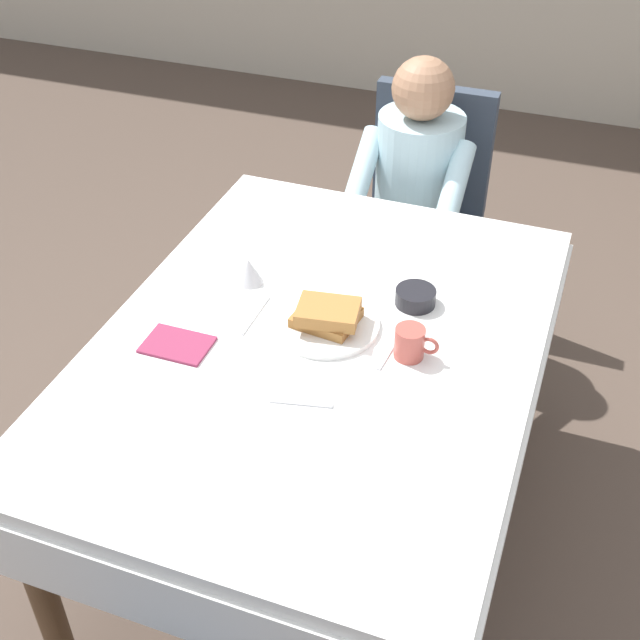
{
  "coord_description": "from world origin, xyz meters",
  "views": [
    {
      "loc": [
        0.58,
        -1.56,
        2.09
      ],
      "look_at": [
        -0.0,
        0.02,
        0.79
      ],
      "focal_mm": 46.83,
      "sensor_mm": 36.0,
      "label": 1
    }
  ],
  "objects_px": {
    "dining_table_main": "(319,366)",
    "knife_right_of_plate": "(392,346)",
    "plate_breakfast": "(324,324)",
    "spoon_near_edge": "(301,403)",
    "syrup_pitcher": "(249,271)",
    "diner_person": "(415,184)",
    "cup_coffee": "(410,343)",
    "fork_left_of_plate": "(255,315)",
    "chair_diner": "(423,198)",
    "breakfast_stack": "(327,314)",
    "bowl_butter": "(415,297)"
  },
  "relations": [
    {
      "from": "breakfast_stack",
      "to": "plate_breakfast",
      "type": "bearing_deg",
      "value": 140.07
    },
    {
      "from": "syrup_pitcher",
      "to": "fork_left_of_plate",
      "type": "bearing_deg",
      "value": -60.8
    },
    {
      "from": "bowl_butter",
      "to": "chair_diner",
      "type": "bearing_deg",
      "value": 102.34
    },
    {
      "from": "cup_coffee",
      "to": "knife_right_of_plate",
      "type": "relative_size",
      "value": 0.57
    },
    {
      "from": "bowl_butter",
      "to": "syrup_pitcher",
      "type": "xyz_separation_m",
      "value": [
        -0.46,
        -0.06,
        0.02
      ]
    },
    {
      "from": "bowl_butter",
      "to": "knife_right_of_plate",
      "type": "xyz_separation_m",
      "value": [
        -0.01,
        -0.2,
        -0.02
      ]
    },
    {
      "from": "cup_coffee",
      "to": "syrup_pitcher",
      "type": "bearing_deg",
      "value": 162.78
    },
    {
      "from": "bowl_butter",
      "to": "fork_left_of_plate",
      "type": "height_order",
      "value": "bowl_butter"
    },
    {
      "from": "plate_breakfast",
      "to": "bowl_butter",
      "type": "distance_m",
      "value": 0.27
    },
    {
      "from": "plate_breakfast",
      "to": "fork_left_of_plate",
      "type": "xyz_separation_m",
      "value": [
        -0.19,
        -0.02,
        -0.01
      ]
    },
    {
      "from": "chair_diner",
      "to": "plate_breakfast",
      "type": "height_order",
      "value": "chair_diner"
    },
    {
      "from": "dining_table_main",
      "to": "knife_right_of_plate",
      "type": "distance_m",
      "value": 0.21
    },
    {
      "from": "fork_left_of_plate",
      "to": "plate_breakfast",
      "type": "bearing_deg",
      "value": -83.78
    },
    {
      "from": "spoon_near_edge",
      "to": "plate_breakfast",
      "type": "bearing_deg",
      "value": 86.93
    },
    {
      "from": "plate_breakfast",
      "to": "spoon_near_edge",
      "type": "height_order",
      "value": "plate_breakfast"
    },
    {
      "from": "dining_table_main",
      "to": "plate_breakfast",
      "type": "relative_size",
      "value": 5.44
    },
    {
      "from": "diner_person",
      "to": "knife_right_of_plate",
      "type": "bearing_deg",
      "value": 101.4
    },
    {
      "from": "cup_coffee",
      "to": "bowl_butter",
      "type": "bearing_deg",
      "value": 101.4
    },
    {
      "from": "syrup_pitcher",
      "to": "knife_right_of_plate",
      "type": "xyz_separation_m",
      "value": [
        0.46,
        -0.14,
        -0.04
      ]
    },
    {
      "from": "diner_person",
      "to": "fork_left_of_plate",
      "type": "height_order",
      "value": "diner_person"
    },
    {
      "from": "cup_coffee",
      "to": "syrup_pitcher",
      "type": "relative_size",
      "value": 1.41
    },
    {
      "from": "diner_person",
      "to": "fork_left_of_plate",
      "type": "relative_size",
      "value": 6.22
    },
    {
      "from": "cup_coffee",
      "to": "fork_left_of_plate",
      "type": "bearing_deg",
      "value": 177.24
    },
    {
      "from": "dining_table_main",
      "to": "plate_breakfast",
      "type": "distance_m",
      "value": 0.11
    },
    {
      "from": "breakfast_stack",
      "to": "syrup_pitcher",
      "type": "distance_m",
      "value": 0.3
    },
    {
      "from": "dining_table_main",
      "to": "plate_breakfast",
      "type": "bearing_deg",
      "value": 94.88
    },
    {
      "from": "fork_left_of_plate",
      "to": "knife_right_of_plate",
      "type": "relative_size",
      "value": 0.9
    },
    {
      "from": "chair_diner",
      "to": "bowl_butter",
      "type": "height_order",
      "value": "chair_diner"
    },
    {
      "from": "cup_coffee",
      "to": "spoon_near_edge",
      "type": "xyz_separation_m",
      "value": [
        -0.19,
        -0.25,
        -0.04
      ]
    },
    {
      "from": "fork_left_of_plate",
      "to": "spoon_near_edge",
      "type": "bearing_deg",
      "value": -138.88
    },
    {
      "from": "fork_left_of_plate",
      "to": "knife_right_of_plate",
      "type": "bearing_deg",
      "value": -89.79
    },
    {
      "from": "breakfast_stack",
      "to": "spoon_near_edge",
      "type": "distance_m",
      "value": 0.29
    },
    {
      "from": "syrup_pitcher",
      "to": "knife_right_of_plate",
      "type": "bearing_deg",
      "value": -16.67
    },
    {
      "from": "breakfast_stack",
      "to": "bowl_butter",
      "type": "bearing_deg",
      "value": 44.24
    },
    {
      "from": "chair_diner",
      "to": "syrup_pitcher",
      "type": "bearing_deg",
      "value": 75.4
    },
    {
      "from": "plate_breakfast",
      "to": "breakfast_stack",
      "type": "xyz_separation_m",
      "value": [
        0.01,
        -0.01,
        0.04
      ]
    },
    {
      "from": "fork_left_of_plate",
      "to": "bowl_butter",
      "type": "bearing_deg",
      "value": -62.81
    },
    {
      "from": "diner_person",
      "to": "syrup_pitcher",
      "type": "distance_m",
      "value": 0.89
    },
    {
      "from": "bowl_butter",
      "to": "spoon_near_edge",
      "type": "height_order",
      "value": "bowl_butter"
    },
    {
      "from": "plate_breakfast",
      "to": "syrup_pitcher",
      "type": "relative_size",
      "value": 3.5
    },
    {
      "from": "plate_breakfast",
      "to": "spoon_near_edge",
      "type": "xyz_separation_m",
      "value": [
        0.05,
        -0.3,
        -0.01
      ]
    },
    {
      "from": "syrup_pitcher",
      "to": "diner_person",
      "type": "bearing_deg",
      "value": 72.83
    },
    {
      "from": "dining_table_main",
      "to": "syrup_pitcher",
      "type": "distance_m",
      "value": 0.35
    },
    {
      "from": "breakfast_stack",
      "to": "knife_right_of_plate",
      "type": "relative_size",
      "value": 0.93
    },
    {
      "from": "cup_coffee",
      "to": "syrup_pitcher",
      "type": "distance_m",
      "value": 0.53
    },
    {
      "from": "plate_breakfast",
      "to": "bowl_butter",
      "type": "bearing_deg",
      "value": 41.9
    },
    {
      "from": "fork_left_of_plate",
      "to": "syrup_pitcher",
      "type": "bearing_deg",
      "value": 29.41
    },
    {
      "from": "bowl_butter",
      "to": "syrup_pitcher",
      "type": "relative_size",
      "value": 1.37
    },
    {
      "from": "plate_breakfast",
      "to": "knife_right_of_plate",
      "type": "relative_size",
      "value": 1.4
    },
    {
      "from": "chair_diner",
      "to": "cup_coffee",
      "type": "relative_size",
      "value": 8.23
    }
  ]
}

